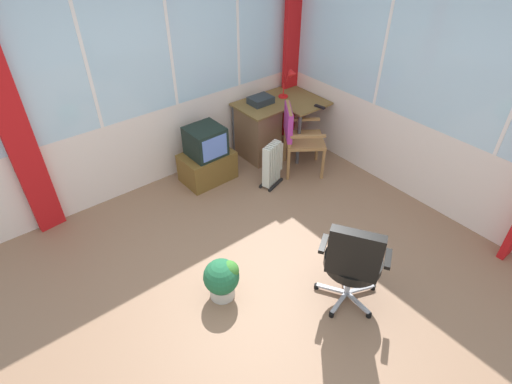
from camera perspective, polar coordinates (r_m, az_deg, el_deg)
ground at (r=3.99m, az=0.92°, el=-13.55°), size 5.63×5.40×0.06m
north_window_panel at (r=4.80m, az=-16.54°, el=14.14°), size 4.63×0.07×2.58m
east_window_panel at (r=4.75m, az=24.12°, el=12.12°), size 0.07×4.40×2.58m
curtain_north_left at (r=4.48m, az=-30.80°, el=7.88°), size 0.28×0.10×2.48m
curtain_corner at (r=5.85m, az=5.08°, el=19.04°), size 0.27×0.08×2.48m
desk at (r=5.57m, az=0.50°, el=8.71°), size 1.10×0.84×0.74m
desk_lamp at (r=5.60m, az=4.88°, el=15.47°), size 0.23×0.20×0.38m
tv_remote at (r=5.43m, az=8.91°, el=11.69°), size 0.07×0.16×0.02m
paper_tray at (r=5.47m, az=0.66°, el=12.72°), size 0.30×0.23×0.09m
wooden_armchair at (r=5.19m, az=5.53°, el=8.43°), size 0.67×0.67×0.90m
office_chair at (r=3.54m, az=13.43°, el=-9.31°), size 0.59×0.62×0.96m
tv_on_stand at (r=5.14m, az=-6.87°, el=4.86°), size 0.65×0.45×0.73m
space_heater at (r=5.05m, az=2.36°, el=3.97°), size 0.37×0.26×0.58m
potted_plant at (r=3.75m, az=-4.73°, el=-11.88°), size 0.33×0.33×0.41m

